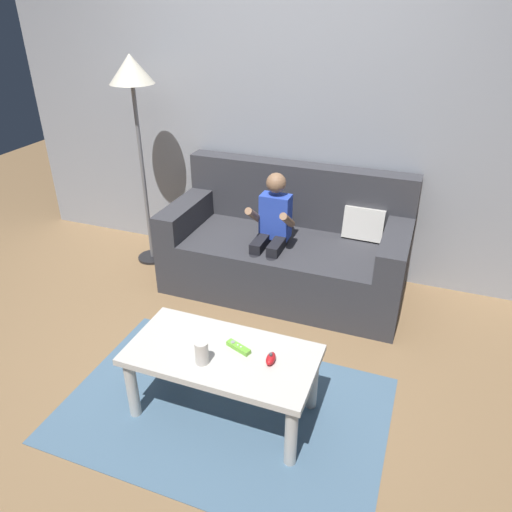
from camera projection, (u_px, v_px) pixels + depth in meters
ground_plane at (196, 376)px, 2.84m from camera, size 9.06×9.06×0.00m
wall_back at (283, 107)px, 3.51m from camera, size 4.53×0.05×2.50m
couch at (288, 249)px, 3.59m from camera, size 1.73×0.80×0.88m
person_seated_on_couch at (271, 230)px, 3.36m from camera, size 0.30×0.36×0.92m
coffee_table at (222, 362)px, 2.45m from camera, size 0.96×0.48×0.40m
area_rug at (224, 409)px, 2.61m from camera, size 1.71×1.13×0.01m
game_remote_lime_near_edge at (238, 347)px, 2.44m from camera, size 0.14×0.08×0.03m
nunchuk_red at (271, 359)px, 2.35m from camera, size 0.05×0.09×0.05m
soda_can at (202, 353)px, 2.33m from camera, size 0.07×0.07×0.12m
floor_lamp at (133, 87)px, 3.43m from camera, size 0.32×0.32×1.61m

